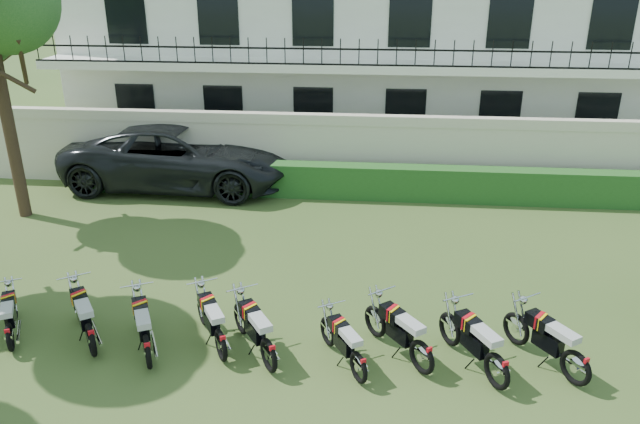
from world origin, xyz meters
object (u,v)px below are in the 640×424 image
object	(u,v)px
motorcycle_7	(422,350)
motorcycle_5	(269,348)
motorcycle_1	(8,331)
motorcycle_6	(359,361)
suv	(180,156)
motorcycle_8	(498,363)
motorcycle_4	(221,338)
motorcycle_9	(577,360)
motorcycle_2	(90,333)
motorcycle_3	(147,345)

from	to	relation	value
motorcycle_7	motorcycle_5	bearing A→B (deg)	146.89
motorcycle_1	motorcycle_5	distance (m)	4.76
motorcycle_1	motorcycle_6	size ratio (longest dim) A/B	1.00
motorcycle_7	suv	distance (m)	11.25
motorcycle_6	suv	distance (m)	10.91
motorcycle_8	suv	size ratio (longest dim) A/B	0.26
motorcycle_7	motorcycle_8	bearing A→B (deg)	-50.58
motorcycle_4	motorcycle_9	bearing A→B (deg)	-30.78
motorcycle_7	motorcycle_4	bearing A→B (deg)	141.96
motorcycle_2	motorcycle_3	xyz separation A→B (m)	(1.12, -0.24, -0.01)
motorcycle_1	motorcycle_9	xyz separation A→B (m)	(9.88, -0.05, 0.07)
motorcycle_9	motorcycle_1	bearing A→B (deg)	145.61
motorcycle_2	motorcycle_3	bearing A→B (deg)	-46.78
motorcycle_1	motorcycle_4	bearing A→B (deg)	-25.73
suv	motorcycle_1	bearing A→B (deg)	178.43
motorcycle_5	motorcycle_6	world-z (taller)	motorcycle_5
motorcycle_6	motorcycle_9	size ratio (longest dim) A/B	0.92
motorcycle_5	suv	size ratio (longest dim) A/B	0.24
motorcycle_3	motorcycle_6	world-z (taller)	motorcycle_3
motorcycle_4	motorcycle_5	bearing A→B (deg)	-44.53
motorcycle_4	motorcycle_5	distance (m)	0.92
motorcycle_1	motorcycle_5	size ratio (longest dim) A/B	0.92
motorcycle_2	motorcycle_3	world-z (taller)	motorcycle_2
motorcycle_1	motorcycle_9	bearing A→B (deg)	-27.03
motorcycle_2	motorcycle_9	size ratio (longest dim) A/B	0.99
motorcycle_4	motorcycle_5	size ratio (longest dim) A/B	0.99
motorcycle_2	motorcycle_4	size ratio (longest dim) A/B	0.99
motorcycle_9	motorcycle_7	bearing A→B (deg)	144.30
motorcycle_5	motorcycle_6	size ratio (longest dim) A/B	1.09
motorcycle_1	motorcycle_8	size ratio (longest dim) A/B	0.86
motorcycle_1	suv	distance (m)	8.93
motorcycle_5	motorcycle_8	xyz separation A→B (m)	(3.81, -0.10, 0.01)
motorcycle_9	motorcycle_6	bearing A→B (deg)	150.14
motorcycle_6	motorcycle_1	bearing A→B (deg)	146.89
motorcycle_2	motorcycle_6	xyz separation A→B (m)	(4.76, -0.30, -0.05)
motorcycle_3	motorcycle_8	xyz separation A→B (m)	(5.91, -0.01, 0.02)
motorcycle_4	suv	world-z (taller)	suv
motorcycle_8	motorcycle_9	size ratio (longest dim) A/B	1.07
motorcycle_1	motorcycle_4	size ratio (longest dim) A/B	0.92
motorcycle_8	motorcycle_9	xyz separation A→B (m)	(1.32, 0.22, -0.01)
motorcycle_6	motorcycle_7	world-z (taller)	motorcycle_7
motorcycle_3	suv	bearing A→B (deg)	77.64
motorcycle_2	motorcycle_3	size ratio (longest dim) A/B	0.95
motorcycle_8	motorcycle_9	distance (m)	1.33
suv	motorcycle_2	bearing A→B (deg)	-171.73
motorcycle_9	suv	distance (m)	12.99
motorcycle_1	motorcycle_5	bearing A→B (deg)	-28.76
motorcycle_2	motorcycle_9	xyz separation A→B (m)	(8.35, -0.04, 0.00)
suv	motorcycle_4	bearing A→B (deg)	-157.51
motorcycle_5	motorcycle_9	bearing A→B (deg)	-31.49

